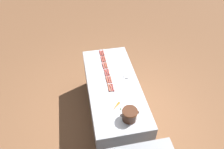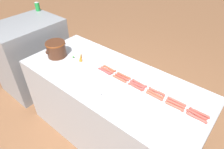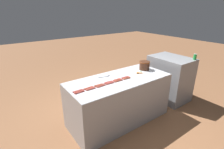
% 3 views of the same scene
% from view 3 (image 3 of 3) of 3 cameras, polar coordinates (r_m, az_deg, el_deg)
% --- Properties ---
extents(ground_plane, '(20.00, 20.00, 0.00)m').
position_cam_3_polar(ground_plane, '(3.51, 2.32, -14.74)').
color(ground_plane, brown).
extents(griddle_counter, '(0.84, 1.93, 0.88)m').
position_cam_3_polar(griddle_counter, '(3.27, 2.43, -8.49)').
color(griddle_counter, '#9EA0A5').
rests_on(griddle_counter, ground_plane).
extents(back_cabinet, '(0.92, 0.67, 1.03)m').
position_cam_3_polar(back_cabinet, '(4.26, 18.83, -1.21)').
color(back_cabinet, gray).
rests_on(back_cabinet, ground_plane).
extents(hot_dog_0, '(0.03, 0.17, 0.02)m').
position_cam_3_polar(hot_dog_0, '(2.66, -11.54, -5.40)').
color(hot_dog_0, '#AE4B40').
rests_on(hot_dog_0, griddle_counter).
extents(hot_dog_1, '(0.03, 0.17, 0.02)m').
position_cam_3_polar(hot_dog_1, '(2.72, -7.98, -4.44)').
color(hot_dog_1, '#AE513F').
rests_on(hot_dog_1, griddle_counter).
extents(hot_dog_2, '(0.02, 0.17, 0.02)m').
position_cam_3_polar(hot_dog_2, '(2.81, -4.59, -3.50)').
color(hot_dog_2, '#AB533F').
rests_on(hot_dog_2, griddle_counter).
extents(hot_dog_3, '(0.03, 0.17, 0.02)m').
position_cam_3_polar(hot_dog_3, '(2.90, -1.39, -2.57)').
color(hot_dog_3, '#AF463B').
rests_on(hot_dog_3, griddle_counter).
extents(hot_dog_4, '(0.02, 0.17, 0.02)m').
position_cam_3_polar(hot_dog_4, '(3.00, 1.57, -1.69)').
color(hot_dog_4, '#B44F39').
rests_on(hot_dog_4, griddle_counter).
extents(hot_dog_5, '(0.03, 0.17, 0.02)m').
position_cam_3_polar(hot_dog_5, '(3.11, 4.38, -0.89)').
color(hot_dog_5, '#AD4541').
rests_on(hot_dog_5, griddle_counter).
extents(hot_dog_6, '(0.03, 0.17, 0.02)m').
position_cam_3_polar(hot_dog_6, '(2.63, -11.04, -5.60)').
color(hot_dog_6, '#AD453B').
rests_on(hot_dog_6, griddle_counter).
extents(hot_dog_7, '(0.03, 0.17, 0.02)m').
position_cam_3_polar(hot_dog_7, '(2.70, -7.58, -4.66)').
color(hot_dog_7, '#B74E3E').
rests_on(hot_dog_7, griddle_counter).
extents(hot_dog_8, '(0.02, 0.17, 0.02)m').
position_cam_3_polar(hot_dog_8, '(2.79, -4.19, -3.67)').
color(hot_dog_8, '#AC533C').
rests_on(hot_dog_8, griddle_counter).
extents(hot_dog_9, '(0.03, 0.17, 0.02)m').
position_cam_3_polar(hot_dog_9, '(2.88, -0.94, -2.74)').
color(hot_dog_9, '#AD4641').
rests_on(hot_dog_9, griddle_counter).
extents(hot_dog_10, '(0.02, 0.17, 0.02)m').
position_cam_3_polar(hot_dog_10, '(2.98, 1.90, -1.91)').
color(hot_dog_10, '#AE4639').
rests_on(hot_dog_10, griddle_counter).
extents(hot_dog_11, '(0.03, 0.17, 0.02)m').
position_cam_3_polar(hot_dog_11, '(3.09, 4.69, -1.09)').
color(hot_dog_11, '#B34E3E').
rests_on(hot_dog_11, griddle_counter).
extents(hot_dog_12, '(0.03, 0.17, 0.02)m').
position_cam_3_polar(hot_dog_12, '(2.61, -10.97, -5.91)').
color(hot_dog_12, '#B7463C').
rests_on(hot_dog_12, griddle_counter).
extents(hot_dog_13, '(0.02, 0.17, 0.02)m').
position_cam_3_polar(hot_dog_13, '(2.68, -7.20, -4.88)').
color(hot_dog_13, '#B54D41').
rests_on(hot_dog_13, griddle_counter).
extents(hot_dog_14, '(0.03, 0.17, 0.02)m').
position_cam_3_polar(hot_dog_14, '(2.76, -3.71, -3.90)').
color(hot_dog_14, '#B14D3F').
rests_on(hot_dog_14, griddle_counter).
extents(hot_dog_15, '(0.03, 0.17, 0.02)m').
position_cam_3_polar(hot_dog_15, '(2.86, -0.63, -2.95)').
color(hot_dog_15, '#B6473F').
rests_on(hot_dog_15, griddle_counter).
extents(hot_dog_16, '(0.03, 0.17, 0.02)m').
position_cam_3_polar(hot_dog_16, '(2.95, 2.27, -2.12)').
color(hot_dog_16, '#B5503A').
rests_on(hot_dog_16, griddle_counter).
extents(hot_dog_17, '(0.03, 0.17, 0.02)m').
position_cam_3_polar(hot_dog_17, '(3.06, 5.07, -1.30)').
color(hot_dog_17, '#B05238').
rests_on(hot_dog_17, griddle_counter).
extents(bean_pot, '(0.27, 0.22, 0.17)m').
position_cam_3_polar(bean_pot, '(3.56, 10.93, 3.17)').
color(bean_pot, '#472616').
rests_on(bean_pot, griddle_counter).
extents(serving_spoon, '(0.10, 0.27, 0.02)m').
position_cam_3_polar(serving_spoon, '(3.19, -1.80, -0.32)').
color(serving_spoon, '#B7B7BC').
rests_on(serving_spoon, griddle_counter).
extents(carrot, '(0.14, 0.14, 0.03)m').
position_cam_3_polar(carrot, '(3.34, 9.77, 0.53)').
color(carrot, orange).
rests_on(carrot, griddle_counter).
extents(soda_can, '(0.07, 0.07, 0.12)m').
position_cam_3_polar(soda_can, '(4.09, 26.25, 5.38)').
color(soda_can, '#1E8C38').
rests_on(soda_can, back_cabinet).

